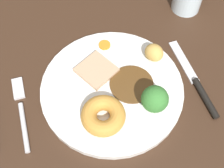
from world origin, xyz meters
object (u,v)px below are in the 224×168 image
Objects in this scene: roast_potato_left at (154,53)px; fork at (22,110)px; dinner_plate at (112,89)px; broccoli_floret at (155,99)px; knife at (197,84)px; meat_slice_main at (96,70)px; yorkshire_pudding at (102,116)px; carrot_coin_front at (105,45)px.

roast_potato_left is 0.25× the size of fork.
dinner_plate is at bearing -91.53° from fork.
broccoli_floret reaches higher than knife.
broccoli_floret is 23.98cm from fork.
meat_slice_main is 15.59cm from fork.
meat_slice_main is at bearing 117.59° from dinner_plate.
dinner_plate is at bearing 135.13° from broccoli_floret.
knife is (19.19, 3.55, -2.33)cm from yorkshire_pudding.
yorkshire_pudding reaches higher than meat_slice_main.
broccoli_floret is at bearing -51.01° from meat_slice_main.
roast_potato_left reaches higher than fork.
carrot_coin_front is (2.83, 5.70, -0.18)cm from meat_slice_main.
dinner_plate is 16.96cm from fork.
carrot_coin_front reaches higher than knife.
yorkshire_pudding is at bearing -114.94° from fork.
broccoli_floret is 11.52cm from knife.
roast_potato_left is at bearing 72.37° from broccoli_floret.
knife is (32.99, -1.88, 0.06)cm from fork.
dinner_plate is 9.83cm from carrot_coin_front.
fork is at bearing -168.74° from roast_potato_left.
roast_potato_left is at bearing 26.47° from dinner_plate.
dinner_plate is 7.09cm from yorkshire_pudding.
fork is at bearing -178.07° from dinner_plate.
yorkshire_pudding is 3.28× the size of carrot_coin_front.
yorkshire_pudding is at bearing -117.64° from dinner_plate.
roast_potato_left is 10.11cm from knife.
yorkshire_pudding is 15.02cm from fork.
broccoli_floret reaches higher than carrot_coin_front.
meat_slice_main is 13.26cm from broccoli_floret.
roast_potato_left is at bearing -30.44° from carrot_coin_front.
roast_potato_left is 10.16cm from carrot_coin_front.
meat_slice_main is 0.35× the size of knife.
yorkshire_pudding is 9.37cm from broccoli_floret.
knife is at bearing -19.71° from meat_slice_main.
yorkshire_pudding is at bearing -139.56° from roast_potato_left.
knife is (6.67, -7.12, -2.64)cm from roast_potato_left.
carrot_coin_front is 0.40× the size of broccoli_floret.
carrot_coin_front is at bearing -63.12° from fork.
carrot_coin_front is (3.85, 15.76, -1.16)cm from yorkshire_pudding.
broccoli_floret is at bearing -71.43° from carrot_coin_front.
knife is (15.34, -12.21, -1.17)cm from carrot_coin_front.
dinner_plate is at bearing -94.16° from carrot_coin_front.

